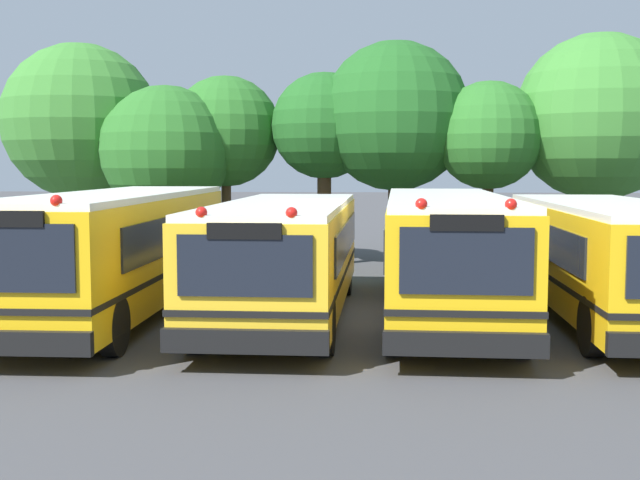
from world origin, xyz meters
TOP-DOWN VIEW (x-y plane):
  - ground_plane at (0.00, 0.00)m, footprint 160.00×160.00m
  - school_bus_0 at (-5.13, -0.12)m, footprint 2.54×10.47m
  - school_bus_1 at (-1.63, -0.12)m, footprint 2.62×9.78m
  - school_bus_2 at (1.67, 0.15)m, footprint 2.61×10.25m
  - school_bus_3 at (4.95, -0.05)m, footprint 2.65×9.52m
  - tree_0 at (-9.64, 9.64)m, footprint 5.10×5.10m
  - tree_1 at (-6.44, 8.16)m, footprint 4.07×4.04m
  - tree_2 at (-4.61, 9.27)m, footprint 3.53×3.53m
  - tree_3 at (-1.44, 8.70)m, footprint 3.30×3.30m
  - tree_4 at (0.77, 8.50)m, footprint 4.57×4.57m
  - tree_5 at (3.61, 7.80)m, footprint 3.20×3.20m
  - tree_6 at (6.80, 8.38)m, footprint 4.97×4.97m

SIDE VIEW (x-z plane):
  - ground_plane at x=0.00m, z-range 0.00..0.00m
  - school_bus_1 at x=-1.63m, z-range 0.07..2.59m
  - school_bus_3 at x=4.95m, z-range 0.07..2.60m
  - school_bus_2 at x=1.67m, z-range 0.07..2.73m
  - school_bus_0 at x=-5.13m, z-range 0.07..2.78m
  - tree_1 at x=-6.44m, z-range 0.84..6.44m
  - tree_5 at x=3.61m, z-range 1.15..6.78m
  - tree_2 at x=-4.61m, z-range 1.17..7.17m
  - tree_3 at x=-1.44m, z-range 1.33..7.36m
  - tree_4 at x=0.77m, z-range 1.13..8.06m
  - tree_0 at x=-9.64m, z-range 1.03..8.17m
  - tree_6 at x=6.80m, z-range 1.10..8.16m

